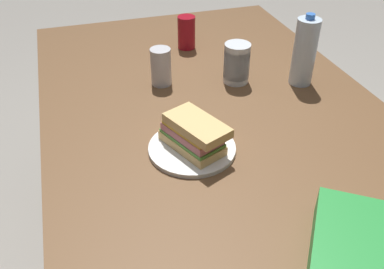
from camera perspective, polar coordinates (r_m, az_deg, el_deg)
The scene contains 8 objects.
dining_table at distance 1.23m, azimuth 4.85°, elevation -2.41°, with size 1.84×1.01×0.75m.
paper_plate at distance 1.10m, azimuth -0.00°, elevation -1.85°, with size 0.23×0.23×0.01m, color white.
sandwich at distance 1.07m, azimuth 0.21°, elevation 0.07°, with size 0.20×0.16×0.08m.
soda_can_red at distance 1.63m, azimuth -0.75°, elevation 13.54°, with size 0.07×0.07×0.12m, color maroon.
chip_bag at distance 0.89m, azimuth 20.72°, elevation -14.10°, with size 0.23×0.15×0.07m, color #268C38.
plastic_cup_stack at distance 1.40m, azimuth 6.02°, elevation 9.51°, with size 0.08×0.08×0.13m.
water_bottle_spare at distance 1.41m, azimuth 14.86°, elevation 10.68°, with size 0.07×0.07×0.23m.
soda_can_silver at distance 1.38m, azimuth -4.19°, elevation 9.06°, with size 0.07×0.07×0.12m, color silver.
Camera 1 is at (0.89, -0.38, 1.44)m, focal length 39.74 mm.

